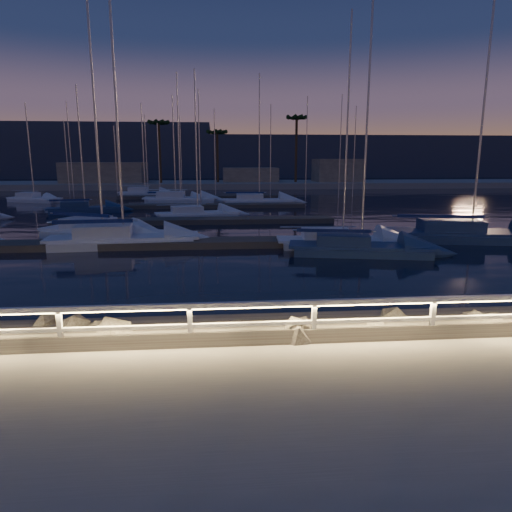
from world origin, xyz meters
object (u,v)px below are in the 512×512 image
object	(u,v)px
sailboat_d	(339,240)
sailboat_m	(144,193)
sailboat_c	(357,247)
sailboat_l	(257,200)
sailboat_h	(467,233)
sailboat_g	(196,213)
sailboat_k	(174,199)
sailboat_n	(179,199)
sailboat_j	(83,208)
sailboat_b	(100,231)
sailboat_i	(33,198)
guard_rail	(144,316)
sailboat_f	(120,239)

from	to	relation	value
sailboat_d	sailboat_m	distance (m)	43.35
sailboat_c	sailboat_d	xyz separation A→B (m)	(-0.38, 2.19, -0.02)
sailboat_l	sailboat_m	xyz separation A→B (m)	(-14.78, 13.14, 0.03)
sailboat_h	sailboat_d	bearing A→B (deg)	-159.77
sailboat_c	sailboat_h	distance (m)	8.79
sailboat_g	sailboat_h	bearing A→B (deg)	-49.28
sailboat_h	sailboat_k	world-z (taller)	sailboat_h
sailboat_n	sailboat_g	bearing A→B (deg)	-77.31
sailboat_h	sailboat_k	bearing A→B (deg)	137.56
sailboat_j	sailboat_k	xyz separation A→B (m)	(7.71, 10.30, -0.01)
sailboat_b	sailboat_k	world-z (taller)	sailboat_b
sailboat_i	sailboat_h	bearing A→B (deg)	-17.58
sailboat_d	sailboat_n	xyz separation A→B (m)	(-11.53, 29.11, 0.08)
sailboat_d	sailboat_j	distance (m)	27.66
sailboat_l	sailboat_m	world-z (taller)	sailboat_l
guard_rail	sailboat_j	xyz separation A→B (m)	(-10.98, 34.51, -0.97)
sailboat_f	sailboat_m	xyz separation A→B (m)	(-4.46, 38.58, -0.02)
sailboat_m	sailboat_n	distance (m)	12.09
sailboat_b	guard_rail	bearing A→B (deg)	-49.13
guard_rail	sailboat_f	xyz separation A→B (m)	(-3.91, 16.41, -0.90)
sailboat_k	sailboat_f	bearing A→B (deg)	-105.56
sailboat_h	sailboat_n	xyz separation A→B (m)	(-19.98, 27.83, -0.00)
sailboat_k	sailboat_n	bearing A→B (deg)	-54.78
sailboat_b	sailboat_d	xyz separation A→B (m)	(14.56, -4.13, -0.08)
sailboat_l	sailboat_h	bearing A→B (deg)	-64.29
sailboat_g	sailboat_l	world-z (taller)	sailboat_l
sailboat_b	sailboat_d	distance (m)	15.13
guard_rail	sailboat_j	size ratio (longest dim) A/B	3.75
sailboat_j	sailboat_n	bearing A→B (deg)	36.63
sailboat_c	sailboat_m	world-z (taller)	sailboat_c
sailboat_d	sailboat_h	bearing A→B (deg)	12.45
sailboat_n	sailboat_c	bearing A→B (deg)	-66.49
sailboat_j	sailboat_n	xyz separation A→B (m)	(8.28, 9.81, 0.07)
sailboat_f	sailboat_i	world-z (taller)	sailboat_f
sailboat_c	sailboat_d	distance (m)	2.22
sailboat_d	sailboat_m	world-z (taller)	sailboat_d
sailboat_d	sailboat_k	world-z (taller)	sailboat_d
sailboat_b	sailboat_n	size ratio (longest dim) A/B	0.99
sailboat_i	sailboat_m	distance (m)	14.51
sailboat_b	sailboat_k	xyz separation A→B (m)	(2.46, 25.47, -0.07)
sailboat_k	guard_rail	bearing A→B (deg)	-100.11
sailboat_i	sailboat_n	bearing A→B (deg)	14.12
sailboat_c	sailboat_g	size ratio (longest dim) A/B	1.05
sailboat_m	sailboat_n	world-z (taller)	sailboat_n
guard_rail	sailboat_m	size ratio (longest dim) A/B	3.51
sailboat_k	sailboat_l	world-z (taller)	sailboat_l
sailboat_b	sailboat_i	world-z (taller)	sailboat_b
sailboat_b	sailboat_h	world-z (taller)	sailboat_h
sailboat_f	sailboat_m	bearing A→B (deg)	91.69
sailboat_h	sailboat_c	bearing A→B (deg)	-145.14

